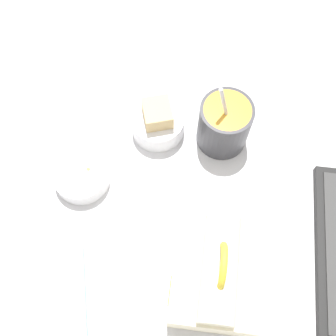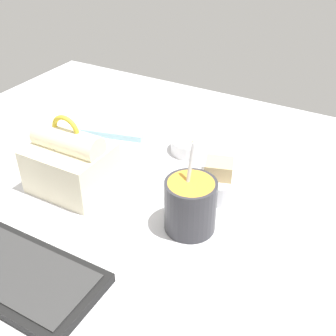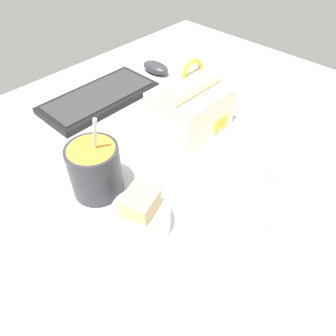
# 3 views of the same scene
# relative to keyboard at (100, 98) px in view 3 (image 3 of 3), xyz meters

# --- Properties ---
(desk_surface) EXTENTS (1.40, 1.10, 0.02)m
(desk_surface) POSITION_rel_keyboard_xyz_m (-0.09, -0.33, -0.02)
(desk_surface) COLOR silver
(desk_surface) RESTS_ON ground
(keyboard) EXTENTS (0.31, 0.15, 0.02)m
(keyboard) POSITION_rel_keyboard_xyz_m (0.00, 0.00, 0.00)
(keyboard) COLOR black
(keyboard) RESTS_ON desk_surface
(lunch_bag) EXTENTS (0.17, 0.14, 0.17)m
(lunch_bag) POSITION_rel_keyboard_xyz_m (0.08, -0.25, 0.05)
(lunch_bag) COLOR #EFE5C1
(lunch_bag) RESTS_ON desk_surface
(soup_cup) EXTENTS (0.10, 0.10, 0.18)m
(soup_cup) POSITION_rel_keyboard_xyz_m (-0.20, -0.26, 0.05)
(soup_cup) COLOR #333338
(soup_cup) RESTS_ON desk_surface
(bento_bowl_sandwich) EXTENTS (0.10, 0.10, 0.08)m
(bento_bowl_sandwich) POSITION_rel_keyboard_xyz_m (-0.21, -0.38, 0.02)
(bento_bowl_sandwich) COLOR silver
(bento_bowl_sandwich) RESTS_ON desk_surface
(bento_bowl_snacks) EXTENTS (0.10, 0.10, 0.05)m
(bento_bowl_snacks) POSITION_rel_keyboard_xyz_m (-0.08, -0.51, 0.01)
(bento_bowl_snacks) COLOR silver
(bento_bowl_snacks) RESTS_ON desk_surface
(computer_mouse) EXTENTS (0.05, 0.09, 0.03)m
(computer_mouse) POSITION_rel_keyboard_xyz_m (0.22, 0.00, 0.01)
(computer_mouse) COLOR #333338
(computer_mouse) RESTS_ON desk_surface
(chopstick_case) EXTENTS (0.22, 0.08, 0.02)m
(chopstick_case) POSITION_rel_keyboard_xyz_m (0.16, -0.47, -0.00)
(chopstick_case) COLOR #99C6D6
(chopstick_case) RESTS_ON desk_surface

